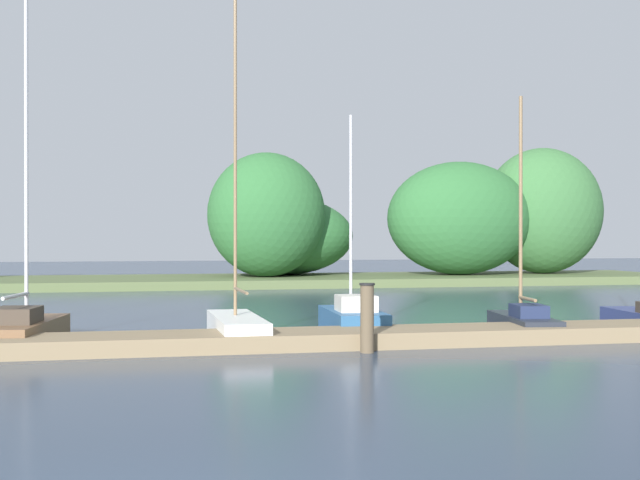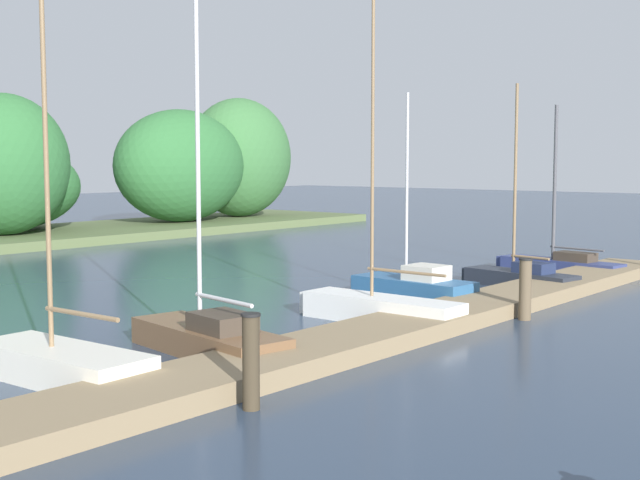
{
  "view_description": "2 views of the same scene",
  "coord_description": "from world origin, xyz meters",
  "px_view_note": "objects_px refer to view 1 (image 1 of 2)",
  "views": [
    {
      "loc": [
        -0.18,
        -7.01,
        2.36
      ],
      "look_at": [
        4.22,
        12.39,
        2.29
      ],
      "focal_mm": 49.56,
      "sensor_mm": 36.0,
      "label": 1
    },
    {
      "loc": [
        -13.28,
        1.55,
        3.66
      ],
      "look_at": [
        1.08,
        13.32,
        1.92
      ],
      "focal_mm": 48.51,
      "sensor_mm": 36.0,
      "label": 2
    }
  ],
  "objects_px": {
    "sailboat_3": "(24,327)",
    "sailboat_6": "(522,320)",
    "sailboat_5": "(352,318)",
    "sailboat_4": "(236,325)",
    "mooring_piling_2": "(367,318)"
  },
  "relations": [
    {
      "from": "sailboat_4",
      "to": "sailboat_3",
      "type": "bearing_deg",
      "value": 82.25
    },
    {
      "from": "sailboat_5",
      "to": "mooring_piling_2",
      "type": "relative_size",
      "value": 3.78
    },
    {
      "from": "sailboat_5",
      "to": "sailboat_4",
      "type": "bearing_deg",
      "value": 112.52
    },
    {
      "from": "sailboat_4",
      "to": "sailboat_5",
      "type": "xyz_separation_m",
      "value": [
        2.97,
        1.02,
        0.0
      ]
    },
    {
      "from": "sailboat_6",
      "to": "mooring_piling_2",
      "type": "height_order",
      "value": "sailboat_6"
    },
    {
      "from": "sailboat_3",
      "to": "mooring_piling_2",
      "type": "height_order",
      "value": "sailboat_3"
    },
    {
      "from": "sailboat_4",
      "to": "mooring_piling_2",
      "type": "height_order",
      "value": "sailboat_4"
    },
    {
      "from": "sailboat_5",
      "to": "sailboat_3",
      "type": "bearing_deg",
      "value": 96.5
    },
    {
      "from": "sailboat_4",
      "to": "sailboat_6",
      "type": "relative_size",
      "value": 1.42
    },
    {
      "from": "sailboat_3",
      "to": "sailboat_6",
      "type": "bearing_deg",
      "value": -83.04
    },
    {
      "from": "sailboat_4",
      "to": "sailboat_5",
      "type": "distance_m",
      "value": 3.14
    },
    {
      "from": "sailboat_5",
      "to": "mooring_piling_2",
      "type": "bearing_deg",
      "value": 173.74
    },
    {
      "from": "sailboat_5",
      "to": "mooring_piling_2",
      "type": "height_order",
      "value": "sailboat_5"
    },
    {
      "from": "sailboat_4",
      "to": "mooring_piling_2",
      "type": "relative_size",
      "value": 5.81
    },
    {
      "from": "sailboat_4",
      "to": "sailboat_6",
      "type": "height_order",
      "value": "sailboat_4"
    }
  ]
}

